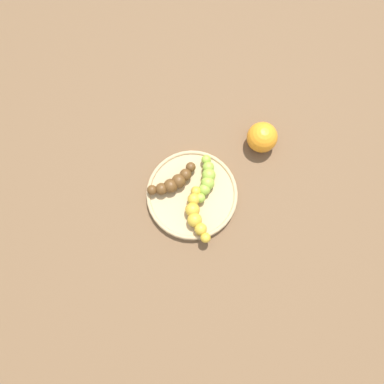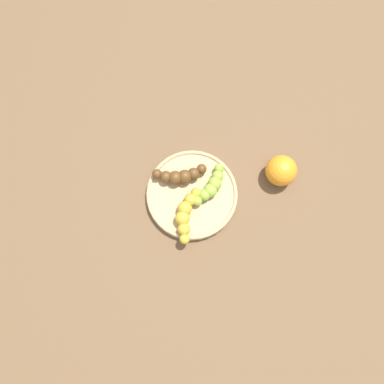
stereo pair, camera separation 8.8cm
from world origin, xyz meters
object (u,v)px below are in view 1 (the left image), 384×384
Objects in this scene: fruit_bowl at (192,194)px; orange_fruit at (262,137)px; banana_overripe at (174,182)px; banana_green at (207,179)px; banana_spotted at (195,214)px.

fruit_bowl is 2.94× the size of orange_fruit.
banana_overripe reaches higher than banana_green.
orange_fruit is at bearing 46.35° from banana_green.
orange_fruit reaches higher than banana_spotted.
banana_green is 0.17m from orange_fruit.
banana_spotted is at bearing 175.79° from fruit_bowl.
orange_fruit reaches higher than fruit_bowl.
fruit_bowl is 1.76× the size of banana_overripe.
banana_spotted is at bearing 1.61° from banana_overripe.
banana_spotted is at bearing -99.05° from banana_green.
banana_overripe is 1.67× the size of orange_fruit.
fruit_bowl is 1.97× the size of banana_green.
orange_fruit is (0.07, -0.16, 0.00)m from banana_green.
banana_green is at bearing -119.03° from banana_spotted.
banana_green is 1.49× the size of orange_fruit.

